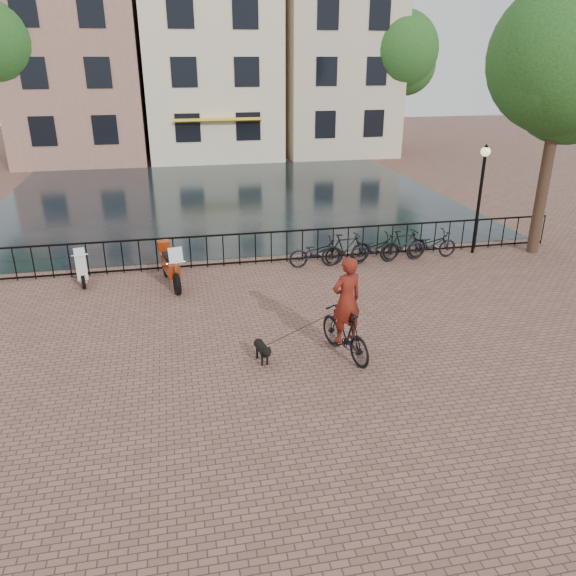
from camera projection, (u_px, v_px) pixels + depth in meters
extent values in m
plane|color=brown|center=(321.00, 409.00, 10.38)|extent=(100.00, 100.00, 0.00)
plane|color=black|center=(226.00, 196.00, 26.03)|extent=(20.00, 20.00, 0.00)
cube|color=black|center=(255.00, 233.00, 17.23)|extent=(20.00, 0.05, 0.05)
cube|color=black|center=(256.00, 261.00, 17.59)|extent=(20.00, 0.05, 0.05)
cube|color=#8F6353|center=(76.00, 57.00, 33.82)|extent=(7.50, 9.00, 12.00)
cube|color=beige|center=(209.00, 65.00, 35.51)|extent=(8.00, 9.00, 11.00)
cube|color=gold|center=(218.00, 120.00, 32.36)|extent=(5.00, 0.60, 0.15)
cube|color=beige|center=(332.00, 52.00, 36.72)|extent=(7.00, 9.00, 12.50)
cylinder|color=black|center=(10.00, 111.00, 31.54)|extent=(0.36, 0.36, 6.30)
cylinder|color=black|center=(546.00, 167.00, 17.63)|extent=(0.36, 0.36, 5.60)
sphere|color=#184818|center=(566.00, 57.00, 16.41)|extent=(4.48, 4.48, 4.48)
cylinder|color=black|center=(395.00, 108.00, 35.91)|extent=(0.36, 0.36, 5.95)
sphere|color=#184818|center=(400.00, 50.00, 34.61)|extent=(4.76, 4.76, 4.76)
cylinder|color=black|center=(478.00, 205.00, 17.99)|extent=(0.10, 0.10, 3.20)
sphere|color=beige|center=(486.00, 152.00, 17.34)|extent=(0.30, 0.30, 0.30)
imported|color=black|center=(345.00, 331.00, 12.00)|extent=(1.04, 2.01, 1.16)
imported|color=#62180E|center=(347.00, 292.00, 11.65)|extent=(0.95, 0.75, 2.28)
imported|color=black|center=(316.00, 252.00, 17.24)|extent=(1.73, 0.63, 0.90)
imported|color=black|center=(346.00, 249.00, 17.40)|extent=(1.71, 0.71, 1.00)
imported|color=black|center=(375.00, 248.00, 17.59)|extent=(1.78, 0.82, 0.90)
imported|color=black|center=(404.00, 245.00, 17.75)|extent=(1.72, 0.72, 1.00)
imported|color=black|center=(431.00, 245.00, 17.95)|extent=(1.74, 0.67, 0.90)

